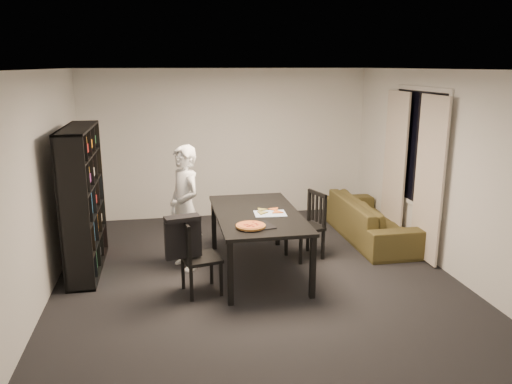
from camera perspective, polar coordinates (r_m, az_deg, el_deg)
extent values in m
cube|color=black|center=(6.58, -0.10, -9.41)|extent=(5.00, 5.50, 0.01)
cube|color=white|center=(6.03, -0.11, 13.85)|extent=(5.00, 5.50, 0.01)
cube|color=white|center=(8.85, -3.34, 5.52)|extent=(5.00, 0.01, 2.60)
cube|color=white|center=(3.62, 7.86, -7.69)|extent=(5.00, 0.01, 2.60)
cube|color=white|center=(6.24, -23.30, 0.65)|extent=(0.01, 5.50, 2.60)
cube|color=white|center=(7.06, 20.30, 2.40)|extent=(0.01, 5.50, 2.60)
cube|color=black|center=(7.53, 18.03, 4.83)|extent=(0.02, 1.40, 1.60)
cube|color=white|center=(7.53, 18.00, 4.83)|extent=(0.03, 1.52, 1.72)
cube|color=beige|center=(7.11, 19.18, 1.33)|extent=(0.03, 0.70, 2.25)
cube|color=beige|center=(8.01, 15.56, 2.99)|extent=(0.03, 0.70, 2.25)
cube|color=black|center=(6.83, -19.14, -0.90)|extent=(0.35, 1.50, 1.90)
cube|color=black|center=(6.45, 0.16, -2.55)|extent=(1.07, 1.92, 0.04)
cube|color=black|center=(5.67, -2.95, -9.30)|extent=(0.06, 0.06, 0.76)
cube|color=black|center=(5.86, 6.50, -8.57)|extent=(0.06, 0.06, 0.76)
cube|color=black|center=(7.36, -4.84, -3.71)|extent=(0.06, 0.06, 0.76)
cube|color=black|center=(7.51, 2.48, -3.31)|extent=(0.06, 0.06, 0.76)
cube|color=black|center=(5.98, -6.27, -7.55)|extent=(0.50, 0.50, 0.04)
cube|color=black|center=(5.84, -8.13, -5.55)|extent=(0.13, 0.42, 0.45)
cube|color=black|center=(5.78, -8.20, -3.63)|extent=(0.12, 0.40, 0.05)
cube|color=black|center=(5.96, -4.01, -9.92)|extent=(0.04, 0.04, 0.41)
cube|color=black|center=(6.27, -5.12, -8.67)|extent=(0.04, 0.04, 0.41)
cube|color=black|center=(5.86, -7.39, -10.44)|extent=(0.04, 0.04, 0.41)
cube|color=black|center=(6.18, -8.34, -9.13)|extent=(0.04, 0.04, 0.41)
cube|color=black|center=(7.03, 5.59, -4.04)|extent=(0.55, 0.55, 0.04)
cube|color=black|center=(7.06, 6.96, -1.83)|extent=(0.17, 0.43, 0.47)
cube|color=black|center=(7.01, 7.01, -0.17)|extent=(0.16, 0.40, 0.05)
cube|color=black|center=(7.15, 3.46, -5.63)|extent=(0.04, 0.04, 0.42)
cube|color=black|center=(6.86, 5.12, -6.55)|extent=(0.04, 0.04, 0.42)
cube|color=black|center=(7.35, 5.94, -5.14)|extent=(0.04, 0.04, 0.42)
cube|color=black|center=(7.06, 7.65, -6.00)|extent=(0.04, 0.04, 0.42)
cube|color=black|center=(5.83, -8.33, -5.35)|extent=(0.43, 0.17, 0.45)
cube|color=black|center=(5.75, -8.42, -2.99)|extent=(0.43, 0.26, 0.05)
imported|color=white|center=(6.62, -8.14, -1.80)|extent=(0.61, 0.71, 1.66)
cube|color=black|center=(5.88, -0.02, -3.94)|extent=(0.46, 0.40, 0.01)
cylinder|color=#9C642D|center=(5.84, -0.61, -3.90)|extent=(0.35, 0.35, 0.02)
cylinder|color=#C66C33|center=(5.83, -0.61, -3.76)|extent=(0.31, 0.31, 0.01)
cube|color=silver|center=(6.38, 1.61, -2.49)|extent=(0.42, 0.33, 0.01)
imported|color=#453C1B|center=(8.01, 12.99, -3.02)|extent=(0.83, 2.13, 0.62)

